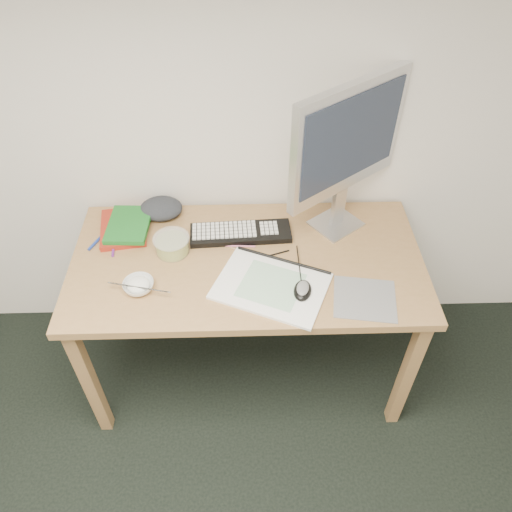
% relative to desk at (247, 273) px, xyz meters
% --- Properties ---
extents(desk, '(1.40, 0.70, 0.75)m').
position_rel_desk_xyz_m(desk, '(0.00, 0.00, 0.00)').
color(desk, '#A3794A').
rests_on(desk, ground).
extents(mousepad, '(0.25, 0.24, 0.00)m').
position_rel_desk_xyz_m(mousepad, '(0.43, -0.22, 0.08)').
color(mousepad, slate).
rests_on(mousepad, desk).
extents(sketchpad, '(0.48, 0.42, 0.01)m').
position_rel_desk_xyz_m(sketchpad, '(0.09, -0.15, 0.09)').
color(sketchpad, white).
rests_on(sketchpad, desk).
extents(keyboard, '(0.42, 0.15, 0.02)m').
position_rel_desk_xyz_m(keyboard, '(-0.02, 0.14, 0.09)').
color(keyboard, black).
rests_on(keyboard, desk).
extents(monitor, '(0.46, 0.36, 0.64)m').
position_rel_desk_xyz_m(monitor, '(0.38, 0.20, 0.48)').
color(monitor, silver).
rests_on(monitor, desk).
extents(mouse, '(0.09, 0.12, 0.04)m').
position_rel_desk_xyz_m(mouse, '(0.20, -0.19, 0.11)').
color(mouse, black).
rests_on(mouse, sketchpad).
extents(rice_bowl, '(0.14, 0.14, 0.04)m').
position_rel_desk_xyz_m(rice_bowl, '(-0.41, -0.15, 0.10)').
color(rice_bowl, white).
rests_on(rice_bowl, desk).
extents(chopsticks, '(0.23, 0.07, 0.02)m').
position_rel_desk_xyz_m(chopsticks, '(-0.40, -0.17, 0.12)').
color(chopsticks, silver).
rests_on(chopsticks, rice_bowl).
extents(fruit_tub, '(0.17, 0.17, 0.07)m').
position_rel_desk_xyz_m(fruit_tub, '(-0.30, 0.06, 0.12)').
color(fruit_tub, '#E0D84F').
rests_on(fruit_tub, desk).
extents(book_red, '(0.22, 0.27, 0.02)m').
position_rel_desk_xyz_m(book_red, '(-0.52, 0.19, 0.09)').
color(book_red, maroon).
rests_on(book_red, desk).
extents(book_green, '(0.18, 0.24, 0.02)m').
position_rel_desk_xyz_m(book_green, '(-0.49, 0.18, 0.12)').
color(book_green, '#196622').
rests_on(book_green, book_red).
extents(cloth_lump, '(0.15, 0.13, 0.06)m').
position_rel_desk_xyz_m(cloth_lump, '(-0.37, 0.29, 0.11)').
color(cloth_lump, '#2A2C33').
rests_on(cloth_lump, desk).
extents(pencil_pink, '(0.19, 0.02, 0.01)m').
position_rel_desk_xyz_m(pencil_pink, '(-0.06, 0.07, 0.09)').
color(pencil_pink, pink).
rests_on(pencil_pink, desk).
extents(pencil_tan, '(0.17, 0.11, 0.01)m').
position_rel_desk_xyz_m(pencil_tan, '(0.02, 0.02, 0.09)').
color(pencil_tan, tan).
rests_on(pencil_tan, desk).
extents(pencil_black, '(0.15, 0.06, 0.01)m').
position_rel_desk_xyz_m(pencil_black, '(0.10, 0.02, 0.09)').
color(pencil_black, black).
rests_on(pencil_black, desk).
extents(marker_blue, '(0.06, 0.12, 0.01)m').
position_rel_desk_xyz_m(marker_blue, '(-0.61, 0.12, 0.09)').
color(marker_blue, navy).
rests_on(marker_blue, desk).
extents(marker_orange, '(0.03, 0.14, 0.01)m').
position_rel_desk_xyz_m(marker_orange, '(-0.58, 0.14, 0.09)').
color(marker_orange, '#BF4B16').
rests_on(marker_orange, desk).
extents(marker_purple, '(0.02, 0.12, 0.01)m').
position_rel_desk_xyz_m(marker_purple, '(-0.54, 0.09, 0.09)').
color(marker_purple, '#67258B').
rests_on(marker_purple, desk).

